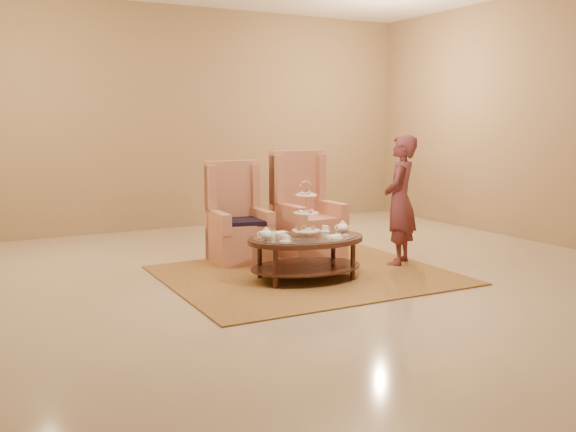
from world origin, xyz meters
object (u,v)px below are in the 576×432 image
armchair_left (237,228)px  person (400,201)px  tea_table (306,245)px  armchair_right (304,221)px

armchair_left → person: 2.00m
tea_table → armchair_right: (0.60, 1.10, 0.05)m
armchair_left → person: (1.62, -1.11, 0.36)m
armchair_left → armchair_right: armchair_right is taller
armchair_left → tea_table: bearing=-74.9°
tea_table → armchair_left: 1.28m
tea_table → armchair_left: size_ratio=1.12×
armchair_right → person: size_ratio=0.86×
armchair_left → armchair_right: size_ratio=0.92×
tea_table → person: (1.37, 0.14, 0.38)m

